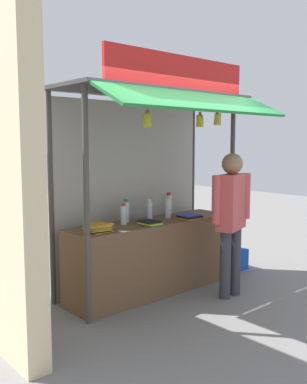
{
  "coord_description": "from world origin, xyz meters",
  "views": [
    {
      "loc": [
        -3.39,
        -3.85,
        1.8
      ],
      "look_at": [
        0.0,
        0.0,
        1.21
      ],
      "focal_mm": 40.78,
      "sensor_mm": 36.0,
      "label": 1
    }
  ],
  "objects_px": {
    "water_bottle_back_left": "(168,209)",
    "water_bottle_right": "(150,210)",
    "magazine_stack_mid_left": "(150,223)",
    "banana_bunch_inner_left": "(147,120)",
    "plastic_crate": "(228,259)",
    "water_bottle_rear_center": "(169,205)",
    "banana_bunch_inner_right": "(200,121)",
    "vendor_person": "(231,211)",
    "water_bottle_far_right": "(124,215)",
    "water_bottle_far_left": "(126,211)",
    "magazine_stack_left": "(98,228)",
    "banana_bunch_rightmost": "(218,119)",
    "magazine_stack_back_right": "(189,216)"
  },
  "relations": [
    {
      "from": "water_bottle_back_left",
      "to": "water_bottle_right",
      "type": "xyz_separation_m",
      "value": [
        -0.24,
        0.07,
        0.0
      ]
    },
    {
      "from": "water_bottle_back_left",
      "to": "water_bottle_right",
      "type": "distance_m",
      "value": 0.25
    },
    {
      "from": "water_bottle_back_left",
      "to": "magazine_stack_mid_left",
      "type": "height_order",
      "value": "water_bottle_back_left"
    },
    {
      "from": "water_bottle_right",
      "to": "banana_bunch_inner_left",
      "type": "xyz_separation_m",
      "value": [
        -0.46,
        -0.5,
        1.05
      ]
    },
    {
      "from": "water_bottle_back_left",
      "to": "plastic_crate",
      "type": "bearing_deg",
      "value": -2.35
    },
    {
      "from": "water_bottle_rear_center",
      "to": "magazine_stack_mid_left",
      "type": "relative_size",
      "value": 1.16
    },
    {
      "from": "water_bottle_rear_center",
      "to": "magazine_stack_mid_left",
      "type": "bearing_deg",
      "value": -151.11
    },
    {
      "from": "banana_bunch_inner_right",
      "to": "vendor_person",
      "type": "height_order",
      "value": "banana_bunch_inner_right"
    },
    {
      "from": "water_bottle_far_right",
      "to": "water_bottle_far_left",
      "type": "xyz_separation_m",
      "value": [
        0.11,
        0.1,
        0.01
      ]
    },
    {
      "from": "water_bottle_rear_center",
      "to": "vendor_person",
      "type": "distance_m",
      "value": 0.93
    },
    {
      "from": "water_bottle_rear_center",
      "to": "banana_bunch_inner_right",
      "type": "height_order",
      "value": "banana_bunch_inner_right"
    },
    {
      "from": "water_bottle_back_left",
      "to": "magazine_stack_left",
      "type": "distance_m",
      "value": 1.14
    },
    {
      "from": "water_bottle_back_left",
      "to": "banana_bunch_inner_left",
      "type": "height_order",
      "value": "banana_bunch_inner_left"
    },
    {
      "from": "magazine_stack_mid_left",
      "to": "banana_bunch_rightmost",
      "type": "distance_m",
      "value": 1.49
    },
    {
      "from": "water_bottle_back_left",
      "to": "magazine_stack_mid_left",
      "type": "bearing_deg",
      "value": -157.78
    },
    {
      "from": "water_bottle_right",
      "to": "magazine_stack_left",
      "type": "distance_m",
      "value": 0.91
    },
    {
      "from": "magazine_stack_mid_left",
      "to": "plastic_crate",
      "type": "bearing_deg",
      "value": 4.98
    },
    {
      "from": "magazine_stack_left",
      "to": "banana_bunch_rightmost",
      "type": "height_order",
      "value": "banana_bunch_rightmost"
    },
    {
      "from": "water_bottle_right",
      "to": "water_bottle_rear_center",
      "type": "bearing_deg",
      "value": 10.98
    },
    {
      "from": "water_bottle_far_right",
      "to": "water_bottle_back_left",
      "type": "xyz_separation_m",
      "value": [
        0.68,
        -0.02,
        -0.0
      ]
    },
    {
      "from": "magazine_stack_left",
      "to": "banana_bunch_inner_left",
      "type": "xyz_separation_m",
      "value": [
        0.43,
        -0.31,
        1.12
      ]
    },
    {
      "from": "magazine_stack_back_right",
      "to": "vendor_person",
      "type": "height_order",
      "value": "vendor_person"
    },
    {
      "from": "water_bottle_right",
      "to": "water_bottle_back_left",
      "type": "bearing_deg",
      "value": -16.81
    },
    {
      "from": "magazine_stack_back_right",
      "to": "magazine_stack_mid_left",
      "type": "xyz_separation_m",
      "value": [
        -0.63,
        0.01,
        -0.0
      ]
    },
    {
      "from": "magazine_stack_left",
      "to": "vendor_person",
      "type": "bearing_deg",
      "value": -25.06
    },
    {
      "from": "water_bottle_rear_center",
      "to": "vendor_person",
      "type": "relative_size",
      "value": 0.18
    },
    {
      "from": "water_bottle_back_left",
      "to": "magazine_stack_back_right",
      "type": "relative_size",
      "value": 0.91
    },
    {
      "from": "banana_bunch_rightmost",
      "to": "banana_bunch_inner_left",
      "type": "relative_size",
      "value": 0.82
    },
    {
      "from": "magazine_stack_mid_left",
      "to": "banana_bunch_inner_right",
      "type": "distance_m",
      "value": 1.31
    },
    {
      "from": "vendor_person",
      "to": "banana_bunch_rightmost",
      "type": "bearing_deg",
      "value": 49.56
    },
    {
      "from": "water_bottle_far_right",
      "to": "plastic_crate",
      "type": "xyz_separation_m",
      "value": [
        1.82,
        -0.07,
        -0.83
      ]
    },
    {
      "from": "magazine_stack_mid_left",
      "to": "banana_bunch_inner_left",
      "type": "relative_size",
      "value": 0.83
    },
    {
      "from": "water_bottle_right",
      "to": "banana_bunch_inner_right",
      "type": "xyz_separation_m",
      "value": [
        0.34,
        -0.5,
        1.07
      ]
    },
    {
      "from": "water_bottle_far_right",
      "to": "banana_bunch_rightmost",
      "type": "bearing_deg",
      "value": -22.26
    },
    {
      "from": "water_bottle_far_right",
      "to": "magazine_stack_left",
      "type": "height_order",
      "value": "water_bottle_far_right"
    },
    {
      "from": "water_bottle_far_left",
      "to": "magazine_stack_back_right",
      "type": "relative_size",
      "value": 1.04
    },
    {
      "from": "magazine_stack_mid_left",
      "to": "plastic_crate",
      "type": "relative_size",
      "value": 0.62
    },
    {
      "from": "water_bottle_far_left",
      "to": "plastic_crate",
      "type": "height_order",
      "value": "water_bottle_far_left"
    },
    {
      "from": "vendor_person",
      "to": "plastic_crate",
      "type": "bearing_deg",
      "value": 20.82
    },
    {
      "from": "water_bottle_rear_center",
      "to": "vendor_person",
      "type": "bearing_deg",
      "value": -82.31
    },
    {
      "from": "vendor_person",
      "to": "magazine_stack_back_right",
      "type": "bearing_deg",
      "value": 81.05
    },
    {
      "from": "water_bottle_rear_center",
      "to": "magazine_stack_back_right",
      "type": "bearing_deg",
      "value": -86.4
    },
    {
      "from": "water_bottle_rear_center",
      "to": "magazine_stack_back_right",
      "type": "relative_size",
      "value": 1.11
    },
    {
      "from": "vendor_person",
      "to": "water_bottle_far_right",
      "type": "bearing_deg",
      "value": 121.32
    },
    {
      "from": "water_bottle_far_left",
      "to": "banana_bunch_inner_left",
      "type": "xyz_separation_m",
      "value": [
        -0.13,
        -0.54,
        1.03
      ]
    },
    {
      "from": "water_bottle_back_left",
      "to": "banana_bunch_inner_right",
      "type": "height_order",
      "value": "banana_bunch_inner_right"
    },
    {
      "from": "banana_bunch_rightmost",
      "to": "water_bottle_far_right",
      "type": "bearing_deg",
      "value": 157.74
    },
    {
      "from": "water_bottle_right",
      "to": "vendor_person",
      "type": "distance_m",
      "value": 0.99
    },
    {
      "from": "magazine_stack_back_right",
      "to": "magazine_stack_mid_left",
      "type": "relative_size",
      "value": 1.04
    },
    {
      "from": "plastic_crate",
      "to": "magazine_stack_mid_left",
      "type": "bearing_deg",
      "value": -175.02
    }
  ]
}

